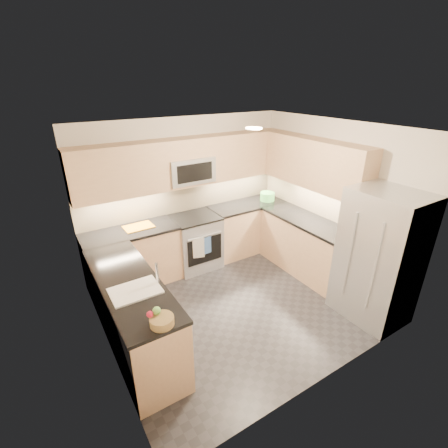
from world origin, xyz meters
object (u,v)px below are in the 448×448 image
refrigerator (379,257)px  cutting_board (139,227)px  microwave (189,170)px  gas_range (196,242)px  utensil_bowl (267,196)px  fruit_basket (162,321)px

refrigerator → cutting_board: (-2.38, 2.49, 0.05)m
microwave → cutting_board: (-0.93, -0.06, -0.75)m
refrigerator → cutting_board: 3.45m
refrigerator → microwave: bearing=119.6°
gas_range → refrigerator: refrigerator is taller
utensil_bowl → cutting_board: 2.45m
gas_range → microwave: (0.00, 0.12, 1.24)m
utensil_bowl → fruit_basket: size_ratio=1.18×
microwave → gas_range: bearing=-90.0°
cutting_board → fruit_basket: (-0.52, -2.23, 0.03)m
microwave → utensil_bowl: microwave is taller
utensil_bowl → fruit_basket: utensil_bowl is taller
gas_range → utensil_bowl: (1.51, -0.04, 0.56)m
gas_range → fruit_basket: size_ratio=3.99×
microwave → refrigerator: (1.45, -2.55, -0.80)m
gas_range → utensil_bowl: utensil_bowl is taller
refrigerator → utensil_bowl: (0.06, 2.39, 0.12)m
microwave → cutting_board: size_ratio=1.74×
fruit_basket → utensil_bowl: bearing=35.6°
refrigerator → fruit_basket: (-2.90, 0.27, 0.08)m
microwave → cutting_board: 1.20m
gas_range → refrigerator: size_ratio=0.51×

